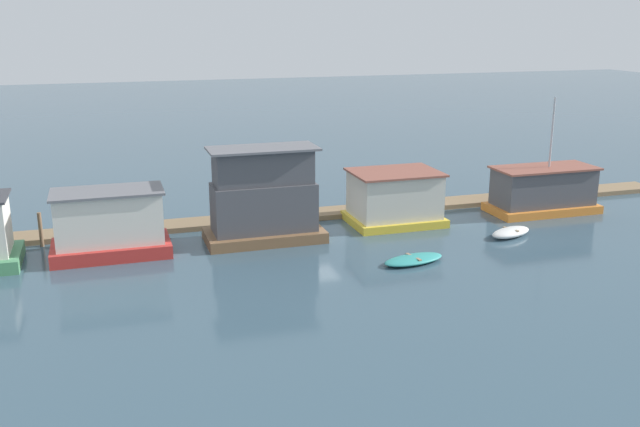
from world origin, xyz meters
name	(u,v)px	position (x,y,z in m)	size (l,w,h in m)	color
ground_plane	(315,233)	(0.00, 0.00, 0.00)	(200.00, 200.00, 0.00)	#385160
dock_walkway	(299,215)	(0.00, 3.22, 0.15)	(51.00, 2.05, 0.30)	#846B4C
houseboat_red	(110,225)	(-11.10, -0.55, 1.61)	(5.90, 3.32, 3.41)	red
houseboat_brown	(264,199)	(-3.03, -0.51, 2.34)	(6.41, 3.25, 5.15)	brown
houseboat_yellow	(394,198)	(5.06, 0.52, 1.52)	(5.33, 4.02, 3.13)	gold
houseboat_orange	(543,190)	(14.88, 0.07, 1.37)	(6.73, 3.21, 7.14)	orange
dinghy_teal	(413,259)	(3.23, -6.31, 0.18)	(3.54, 2.03, 0.35)	teal
dinghy_white	(511,232)	(10.22, -3.92, 0.25)	(3.03, 2.09, 0.49)	white
mooring_post_far_left	(41,230)	(-14.61, 1.95, 0.93)	(0.21, 0.21, 1.87)	brown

